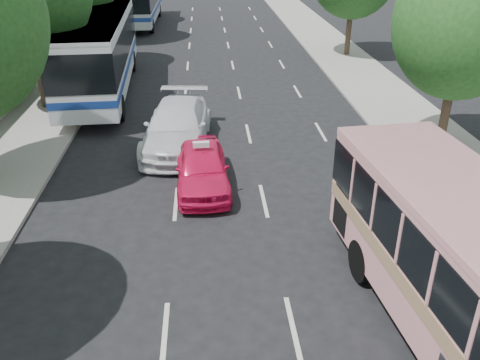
{
  "coord_description": "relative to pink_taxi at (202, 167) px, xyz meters",
  "views": [
    {
      "loc": [
        -0.82,
        -10.6,
        8.23
      ],
      "look_at": [
        0.1,
        2.42,
        1.6
      ],
      "focal_mm": 38.0,
      "sensor_mm": 36.0,
      "label": 1
    }
  ],
  "objects": [
    {
      "name": "ground",
      "position": [
        1.02,
        -5.13,
        -0.76
      ],
      "size": [
        120.0,
        120.0,
        0.0
      ],
      "primitive_type": "plane",
      "color": "black",
      "rests_on": "ground"
    },
    {
      "name": "sidewalk_left",
      "position": [
        -7.48,
        14.87,
        -0.68
      ],
      "size": [
        4.0,
        90.0,
        0.15
      ],
      "primitive_type": "cube",
      "color": "#9E998E",
      "rests_on": "ground"
    },
    {
      "name": "sidewalk_right",
      "position": [
        9.52,
        14.87,
        -0.7
      ],
      "size": [
        4.0,
        90.0,
        0.12
      ],
      "primitive_type": "cube",
      "color": "#9E998E",
      "rests_on": "ground"
    },
    {
      "name": "low_wall",
      "position": [
        -9.28,
        14.87,
        0.14
      ],
      "size": [
        0.3,
        90.0,
        1.5
      ],
      "primitive_type": "cube",
      "color": "#9E998E",
      "rests_on": "sidewalk_left"
    },
    {
      "name": "tree_right_near",
      "position": [
        9.8,
        2.81,
        4.45
      ],
      "size": [
        5.1,
        5.1,
        7.95
      ],
      "color": "#38281E",
      "rests_on": "ground"
    },
    {
      "name": "pink_taxi",
      "position": [
        0.0,
        0.0,
        0.0
      ],
      "size": [
        1.98,
        4.52,
        1.51
      ],
      "primitive_type": "imported",
      "rotation": [
        0.0,
        0.0,
        0.04
      ],
      "color": "#EB1450",
      "rests_on": "ground"
    },
    {
      "name": "white_pickup",
      "position": [
        -0.98,
        3.68,
        0.12
      ],
      "size": [
        2.97,
        6.22,
        1.75
      ],
      "primitive_type": "imported",
      "rotation": [
        0.0,
        0.0,
        -0.09
      ],
      "color": "silver",
      "rests_on": "ground"
    },
    {
      "name": "tour_coach_front",
      "position": [
        -5.28,
        11.5,
        1.66
      ],
      "size": [
        3.65,
        13.57,
        4.02
      ],
      "rotation": [
        0.0,
        0.0,
        0.06
      ],
      "color": "white",
      "rests_on": "ground"
    },
    {
      "name": "taxi_roof_sign",
      "position": [
        0.0,
        0.0,
        0.85
      ],
      "size": [
        0.56,
        0.2,
        0.18
      ],
      "primitive_type": "cube",
      "rotation": [
        0.0,
        0.0,
        0.04
      ],
      "color": "silver",
      "rests_on": "pink_taxi"
    }
  ]
}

